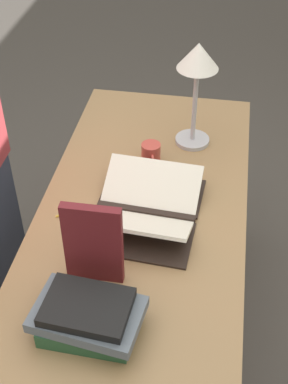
# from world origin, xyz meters

# --- Properties ---
(ground_plane) EXTENTS (12.00, 12.00, 0.00)m
(ground_plane) POSITION_xyz_m (0.00, 0.00, 0.00)
(ground_plane) COLOR #47423D
(reading_desk) EXTENTS (1.47, 0.71, 0.77)m
(reading_desk) POSITION_xyz_m (0.00, 0.00, 0.66)
(reading_desk) COLOR #937047
(reading_desk) RESTS_ON ground_plane
(open_book) EXTENTS (0.45, 0.37, 0.10)m
(open_book) POSITION_xyz_m (0.05, 0.02, 0.79)
(open_book) COLOR black
(open_book) RESTS_ON reading_desk
(book_stack_tall) EXTENTS (0.22, 0.31, 0.11)m
(book_stack_tall) POSITION_xyz_m (0.53, -0.06, 0.82)
(book_stack_tall) COLOR #234C2D
(book_stack_tall) RESTS_ON reading_desk
(book_standing_upright) EXTENTS (0.03, 0.17, 0.28)m
(book_standing_upright) POSITION_xyz_m (0.35, -0.09, 0.90)
(book_standing_upright) COLOR maroon
(book_standing_upright) RESTS_ON reading_desk
(reading_lamp) EXTENTS (0.15, 0.15, 0.42)m
(reading_lamp) POSITION_xyz_m (-0.40, 0.13, 1.09)
(reading_lamp) COLOR #ADADB2
(reading_lamp) RESTS_ON reading_desk
(coffee_mug) EXTENTS (0.10, 0.07, 0.08)m
(coffee_mug) POSITION_xyz_m (-0.23, -0.01, 0.81)
(coffee_mug) COLOR #B74238
(coffee_mug) RESTS_ON reading_desk
(pencil) EXTENTS (0.08, 0.13, 0.01)m
(pencil) POSITION_xyz_m (0.08, -0.22, 0.77)
(pencil) COLOR gold
(pencil) RESTS_ON reading_desk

